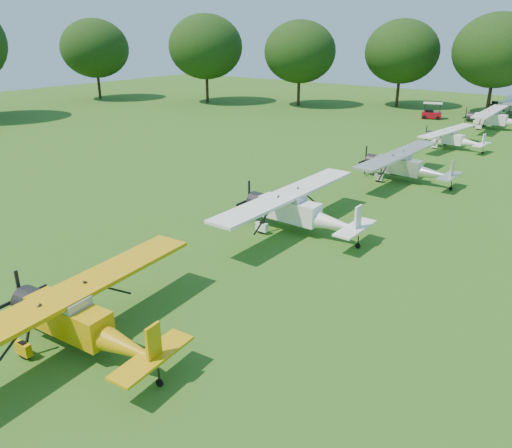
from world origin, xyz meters
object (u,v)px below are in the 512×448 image
at_px(aircraft_4, 405,164).
at_px(aircraft_5, 453,137).
at_px(aircraft_6, 496,118).
at_px(aircraft_2, 79,318).
at_px(golf_cart, 431,113).
at_px(aircraft_3, 298,209).

bearing_deg(aircraft_4, aircraft_5, 94.26).
bearing_deg(aircraft_6, aircraft_2, -92.46).
xyz_separation_m(aircraft_2, golf_cart, (-6.98, 56.75, -0.68)).
bearing_deg(aircraft_6, aircraft_5, -94.58).
bearing_deg(aircraft_5, aircraft_3, -82.75).
relative_size(aircraft_2, aircraft_4, 1.03).
distance_m(aircraft_2, aircraft_3, 14.18).
bearing_deg(aircraft_5, aircraft_6, 94.72).
distance_m(aircraft_2, aircraft_5, 40.88).
height_order(aircraft_2, aircraft_6, aircraft_2).
relative_size(aircraft_2, aircraft_6, 1.03).
relative_size(aircraft_4, golf_cart, 4.31).
height_order(aircraft_3, aircraft_4, aircraft_3).
distance_m(aircraft_3, aircraft_6, 39.74).
bearing_deg(aircraft_6, golf_cart, 159.97).
bearing_deg(aircraft_3, aircraft_5, 89.14).
xyz_separation_m(aircraft_4, golf_cart, (-8.01, 29.21, -0.65)).
bearing_deg(golf_cart, aircraft_2, -99.78).
bearing_deg(aircraft_3, aircraft_2, -90.06).
bearing_deg(aircraft_6, aircraft_4, -91.67).
bearing_deg(aircraft_2, aircraft_6, 83.31).
distance_m(aircraft_4, golf_cart, 30.30).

